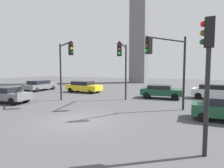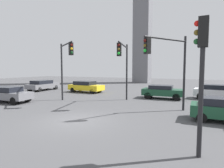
# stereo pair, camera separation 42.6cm
# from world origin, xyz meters

# --- Properties ---
(ground_plane) EXTENTS (98.61, 98.61, 0.00)m
(ground_plane) POSITION_xyz_m (0.00, 0.00, 0.00)
(ground_plane) COLOR #4C4C4F
(traffic_light_0) EXTENTS (3.11, 2.45, 5.46)m
(traffic_light_0) POSITION_xyz_m (-4.26, 4.51, 3.91)
(traffic_light_0) COLOR black
(traffic_light_0) RESTS_ON ground_plane
(traffic_light_1) EXTENTS (0.47, 0.34, 4.81)m
(traffic_light_1) POSITION_xyz_m (6.67, -1.99, 3.37)
(traffic_light_1) COLOR black
(traffic_light_1) RESTS_ON ground_plane
(traffic_light_2) EXTENTS (1.19, 4.46, 5.41)m
(traffic_light_2) POSITION_xyz_m (0.51, 6.36, 3.87)
(traffic_light_2) COLOR black
(traffic_light_2) RESTS_ON ground_plane
(traffic_light_3) EXTENTS (2.23, 3.56, 5.41)m
(traffic_light_3) POSITION_xyz_m (4.60, 4.12, 3.82)
(traffic_light_3) COLOR black
(traffic_light_3) RESTS_ON ground_plane
(car_0) EXTENTS (4.39, 2.24, 1.43)m
(car_0) POSITION_xyz_m (-9.28, 2.46, 0.76)
(car_0) COLOR slate
(car_0) RESTS_ON ground_plane
(car_1) EXTENTS (4.14, 1.99, 1.38)m
(car_1) POSITION_xyz_m (3.13, 10.65, 0.75)
(car_1) COLOR #19472D
(car_1) RESTS_ON ground_plane
(car_2) EXTENTS (2.08, 4.72, 1.43)m
(car_2) POSITION_xyz_m (-13.55, 10.89, 0.76)
(car_2) COLOR slate
(car_2) RESTS_ON ground_plane
(car_4) EXTENTS (4.38, 2.27, 1.48)m
(car_4) POSITION_xyz_m (8.13, 12.34, 0.79)
(car_4) COLOR silver
(car_4) RESTS_ON ground_plane
(car_5) EXTENTS (4.62, 2.19, 1.45)m
(car_5) POSITION_xyz_m (-6.86, 11.68, 0.76)
(car_5) COLOR yellow
(car_5) RESTS_ON ground_plane
(skyline_tower) EXTENTS (3.36, 3.36, 35.36)m
(skyline_tower) POSITION_xyz_m (-5.06, 31.32, 17.68)
(skyline_tower) COLOR slate
(skyline_tower) RESTS_ON ground_plane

